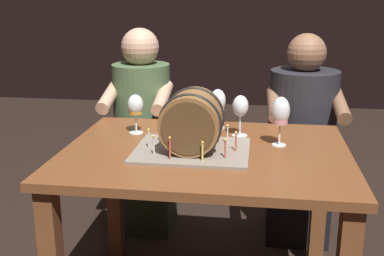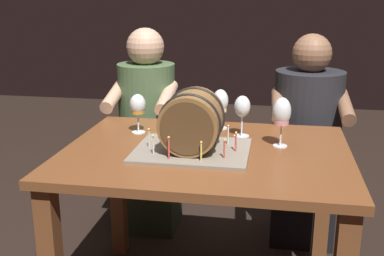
{
  "view_description": "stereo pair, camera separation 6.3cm",
  "coord_description": "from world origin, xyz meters",
  "px_view_note": "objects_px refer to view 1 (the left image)",
  "views": [
    {
      "loc": [
        0.21,
        -1.86,
        1.37
      ],
      "look_at": [
        -0.05,
        -0.04,
        0.84
      ],
      "focal_mm": 44.91,
      "sensor_mm": 36.0,
      "label": 1
    },
    {
      "loc": [
        0.27,
        -1.85,
        1.37
      ],
      "look_at": [
        -0.05,
        -0.04,
        0.84
      ],
      "focal_mm": 44.91,
      "sensor_mm": 36.0,
      "label": 2
    }
  ],
  "objects_px": {
    "wine_glass_rose": "(281,113)",
    "wine_glass_empty": "(240,107)",
    "wine_glass_red": "(187,105)",
    "person_seated_left": "(143,141)",
    "wine_glass_white": "(218,103)",
    "person_seated_right": "(301,146)",
    "barrel_cake": "(192,125)",
    "dining_table": "(206,177)",
    "wine_glass_amber": "(135,107)"
  },
  "relations": [
    {
      "from": "wine_glass_empty",
      "to": "person_seated_left",
      "type": "bearing_deg",
      "value": 138.93
    },
    {
      "from": "barrel_cake",
      "to": "wine_glass_empty",
      "type": "xyz_separation_m",
      "value": [
        0.18,
        0.25,
        0.02
      ]
    },
    {
      "from": "dining_table",
      "to": "wine_glass_amber",
      "type": "distance_m",
      "value": 0.46
    },
    {
      "from": "wine_glass_rose",
      "to": "wine_glass_amber",
      "type": "bearing_deg",
      "value": 171.81
    },
    {
      "from": "wine_glass_red",
      "to": "person_seated_left",
      "type": "height_order",
      "value": "person_seated_left"
    },
    {
      "from": "wine_glass_white",
      "to": "wine_glass_empty",
      "type": "xyz_separation_m",
      "value": [
        0.11,
        -0.11,
        0.01
      ]
    },
    {
      "from": "barrel_cake",
      "to": "wine_glass_empty",
      "type": "height_order",
      "value": "barrel_cake"
    },
    {
      "from": "barrel_cake",
      "to": "dining_table",
      "type": "bearing_deg",
      "value": 35.48
    },
    {
      "from": "barrel_cake",
      "to": "wine_glass_white",
      "type": "bearing_deg",
      "value": 78.95
    },
    {
      "from": "dining_table",
      "to": "wine_glass_empty",
      "type": "distance_m",
      "value": 0.35
    },
    {
      "from": "wine_glass_white",
      "to": "barrel_cake",
      "type": "bearing_deg",
      "value": -101.05
    },
    {
      "from": "dining_table",
      "to": "barrel_cake",
      "type": "bearing_deg",
      "value": -144.52
    },
    {
      "from": "wine_glass_red",
      "to": "person_seated_left",
      "type": "distance_m",
      "value": 0.64
    },
    {
      "from": "wine_glass_white",
      "to": "wine_glass_amber",
      "type": "bearing_deg",
      "value": -159.37
    },
    {
      "from": "barrel_cake",
      "to": "person_seated_right",
      "type": "bearing_deg",
      "value": 56.4
    },
    {
      "from": "barrel_cake",
      "to": "wine_glass_white",
      "type": "xyz_separation_m",
      "value": [
        0.07,
        0.36,
        0.01
      ]
    },
    {
      "from": "dining_table",
      "to": "person_seated_left",
      "type": "relative_size",
      "value": 0.99
    },
    {
      "from": "wine_glass_white",
      "to": "wine_glass_amber",
      "type": "height_order",
      "value": "wine_glass_white"
    },
    {
      "from": "wine_glass_white",
      "to": "person_seated_right",
      "type": "height_order",
      "value": "person_seated_right"
    },
    {
      "from": "wine_glass_rose",
      "to": "person_seated_left",
      "type": "xyz_separation_m",
      "value": [
        -0.74,
        0.61,
        -0.35
      ]
    },
    {
      "from": "barrel_cake",
      "to": "person_seated_left",
      "type": "xyz_separation_m",
      "value": [
        -0.39,
        0.75,
        -0.32
      ]
    },
    {
      "from": "wine_glass_rose",
      "to": "dining_table",
      "type": "bearing_deg",
      "value": -162.05
    },
    {
      "from": "wine_glass_empty",
      "to": "person_seated_right",
      "type": "xyz_separation_m",
      "value": [
        0.32,
        0.5,
        -0.33
      ]
    },
    {
      "from": "wine_glass_rose",
      "to": "person_seated_right",
      "type": "bearing_deg",
      "value": 76.56
    },
    {
      "from": "person_seated_right",
      "to": "wine_glass_empty",
      "type": "bearing_deg",
      "value": -122.36
    },
    {
      "from": "wine_glass_empty",
      "to": "person_seated_right",
      "type": "relative_size",
      "value": 0.16
    },
    {
      "from": "wine_glass_empty",
      "to": "dining_table",
      "type": "bearing_deg",
      "value": -121.29
    },
    {
      "from": "person_seated_right",
      "to": "wine_glass_rose",
      "type": "bearing_deg",
      "value": -103.44
    },
    {
      "from": "wine_glass_white",
      "to": "wine_glass_rose",
      "type": "bearing_deg",
      "value": -39.11
    },
    {
      "from": "dining_table",
      "to": "wine_glass_empty",
      "type": "relative_size",
      "value": 6.27
    },
    {
      "from": "wine_glass_rose",
      "to": "wine_glass_empty",
      "type": "height_order",
      "value": "wine_glass_rose"
    },
    {
      "from": "wine_glass_rose",
      "to": "wine_glass_empty",
      "type": "bearing_deg",
      "value": 146.01
    },
    {
      "from": "wine_glass_amber",
      "to": "person_seated_right",
      "type": "distance_m",
      "value": 1.0
    },
    {
      "from": "wine_glass_rose",
      "to": "barrel_cake",
      "type": "bearing_deg",
      "value": -159.11
    },
    {
      "from": "wine_glass_rose",
      "to": "wine_glass_red",
      "type": "distance_m",
      "value": 0.45
    },
    {
      "from": "barrel_cake",
      "to": "wine_glass_red",
      "type": "xyz_separation_m",
      "value": [
        -0.07,
        0.3,
        0.01
      ]
    },
    {
      "from": "wine_glass_rose",
      "to": "wine_glass_white",
      "type": "xyz_separation_m",
      "value": [
        -0.28,
        0.23,
        -0.02
      ]
    },
    {
      "from": "wine_glass_amber",
      "to": "wine_glass_rose",
      "type": "bearing_deg",
      "value": -8.19
    },
    {
      "from": "dining_table",
      "to": "wine_glass_white",
      "type": "distance_m",
      "value": 0.41
    },
    {
      "from": "wine_glass_empty",
      "to": "wine_glass_amber",
      "type": "bearing_deg",
      "value": -177.25
    },
    {
      "from": "barrel_cake",
      "to": "person_seated_right",
      "type": "xyz_separation_m",
      "value": [
        0.5,
        0.75,
        -0.31
      ]
    },
    {
      "from": "barrel_cake",
      "to": "wine_glass_rose",
      "type": "bearing_deg",
      "value": 20.89
    },
    {
      "from": "wine_glass_red",
      "to": "person_seated_left",
      "type": "bearing_deg",
      "value": 126.36
    },
    {
      "from": "dining_table",
      "to": "barrel_cake",
      "type": "height_order",
      "value": "barrel_cake"
    },
    {
      "from": "wine_glass_amber",
      "to": "person_seated_left",
      "type": "xyz_separation_m",
      "value": [
        -0.1,
        0.52,
        -0.33
      ]
    },
    {
      "from": "wine_glass_amber",
      "to": "wine_glass_red",
      "type": "height_order",
      "value": "wine_glass_red"
    },
    {
      "from": "wine_glass_red",
      "to": "wine_glass_rose",
      "type": "bearing_deg",
      "value": -22.26
    },
    {
      "from": "wine_glass_red",
      "to": "person_seated_right",
      "type": "bearing_deg",
      "value": 38.22
    },
    {
      "from": "barrel_cake",
      "to": "wine_glass_rose",
      "type": "height_order",
      "value": "barrel_cake"
    },
    {
      "from": "person_seated_left",
      "to": "person_seated_right",
      "type": "height_order",
      "value": "person_seated_left"
    }
  ]
}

